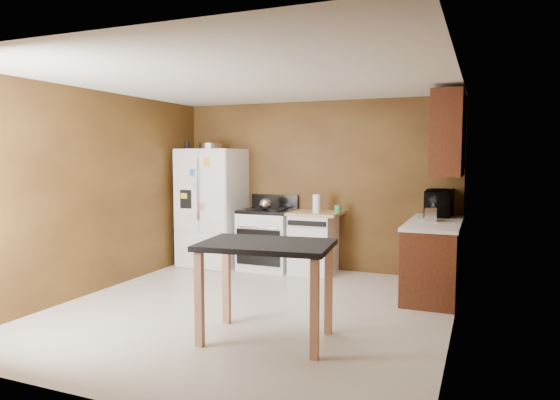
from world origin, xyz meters
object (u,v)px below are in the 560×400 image
Objects in this scene: roasting_pan at (211,146)px; toaster at (431,214)px; microwave at (440,204)px; island at (266,258)px; green_canister at (338,209)px; kettle at (265,204)px; paper_towel at (317,204)px; dishwasher at (313,242)px; pen_cup at (187,145)px; gas_range at (267,238)px; refrigerator at (212,207)px.

roasting_pan reaches higher than toaster.
island is (-1.28, -2.80, -0.30)m from microwave.
roasting_pan is at bearing -178.00° from green_canister.
roasting_pan reaches higher than kettle.
roasting_pan reaches higher than green_canister.
toaster is at bearing -8.57° from kettle.
microwave is at bearing 6.60° from paper_towel.
roasting_pan reaches higher than island.
roasting_pan is at bearing 178.22° from paper_towel.
dishwasher is (1.67, 0.03, -1.39)m from roasting_pan.
pen_cup is 0.13× the size of dishwasher.
gas_range is at bearing 97.11° from microwave.
toaster is (2.38, -0.36, -0.00)m from kettle.
pen_cup reaches higher than island.
pen_cup reaches higher than kettle.
roasting_pan is at bearing 96.42° from microwave.
paper_towel is 0.44× the size of microwave.
pen_cup is 0.49× the size of toaster.
paper_towel is 1.65m from toaster.
refrigerator is at bearing 9.56° from pen_cup.
green_canister is at bearing 3.54° from refrigerator.
paper_towel is (1.74, -0.05, -0.83)m from roasting_pan.
gas_range is at bearing 0.53° from roasting_pan.
kettle is 1.60× the size of green_canister.
kettle is at bearing -5.34° from roasting_pan.
dishwasher is at bearing 97.56° from microwave.
pen_cup reaches higher than toaster.
refrigerator reaches higher than dishwasher.
paper_towel is at bearing -1.78° from roasting_pan.
island is at bearing -51.53° from roasting_pan.
paper_towel reaches higher than toaster.
island is at bearing 159.55° from microwave.
refrigerator is at bearing 177.67° from kettle.
kettle reaches higher than island.
toaster reaches higher than island.
green_canister is 1.42m from toaster.
roasting_pan is 0.20× the size of refrigerator.
kettle is 0.74× the size of toaster.
refrigerator is at bearing -176.19° from gas_range.
refrigerator reaches higher than toaster.
paper_towel reaches higher than kettle.
microwave reaches higher than paper_towel.
toaster is at bearing -5.10° from pen_cup.
pen_cup is at bearing 134.22° from island.
kettle is 0.16× the size of gas_range.
kettle is at bearing 99.41° from microwave.
paper_towel is at bearing 1.76° from pen_cup.
gas_range is at bearing 113.65° from island.
toaster is 1.82m from dishwasher.
toaster is at bearing 178.29° from microwave.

